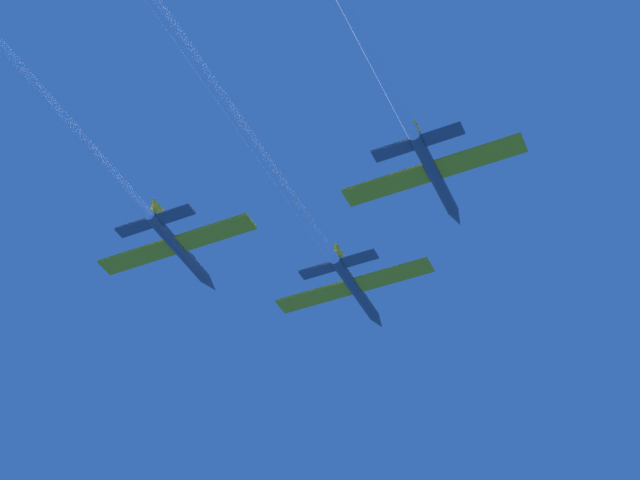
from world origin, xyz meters
TOP-DOWN VIEW (x-y plane):
  - jet_lead at (0.69, -15.21)m, footprint 16.62×53.40m
  - jet_left_wing at (-12.48, -29.57)m, footprint 16.62×56.82m
  - jet_right_wing at (13.46, -28.60)m, footprint 16.62×56.23m

SIDE VIEW (x-z plane):
  - jet_lead at x=0.69m, z-range -1.02..1.73m
  - jet_right_wing at x=13.46m, z-range -1.02..1.74m
  - jet_left_wing at x=-12.48m, z-range -0.81..1.95m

